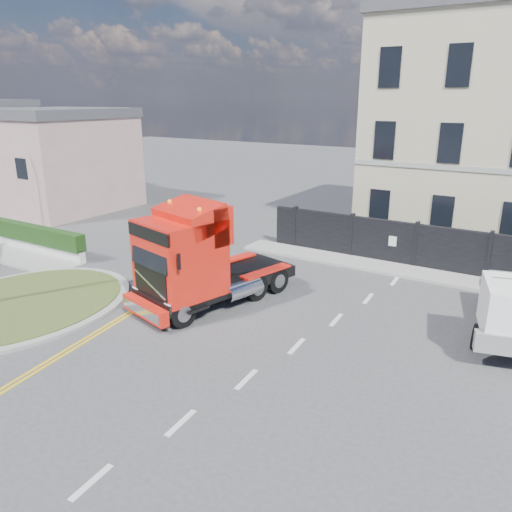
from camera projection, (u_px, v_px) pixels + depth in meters
The scene contains 10 objects.
ground at pixel (225, 320), 17.11m from camera, with size 120.00×120.00×0.00m, color #424244.
traffic_island at pixel (21, 305), 18.16m from camera, with size 6.80×6.80×0.17m.
hedge_wall at pixel (27, 236), 24.61m from camera, with size 8.00×0.55×1.35m.
pavement_side at pixel (8, 255), 23.93m from camera, with size 8.50×1.80×0.10m, color gray.
seaside_bldg_pink at pixel (58, 164), 33.50m from camera, with size 8.00×8.00×6.00m, color #C3A198.
seaside_bldg_cream at pixel (14, 161), 39.28m from camera, with size 9.00×8.00×5.00m, color beige.
hoarding_fence at pixel (477, 255), 20.81m from camera, with size 18.80×0.25×2.00m.
georgian_building at pixel (502, 128), 25.71m from camera, with size 12.30×10.30×12.80m.
pavement_far at pixel (456, 280), 20.65m from camera, with size 20.00×1.60×0.12m, color gray.
truck at pixel (195, 262), 17.69m from camera, with size 3.89×6.72×3.79m.
Camera 1 is at (9.11, -12.74, 7.31)m, focal length 35.00 mm.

